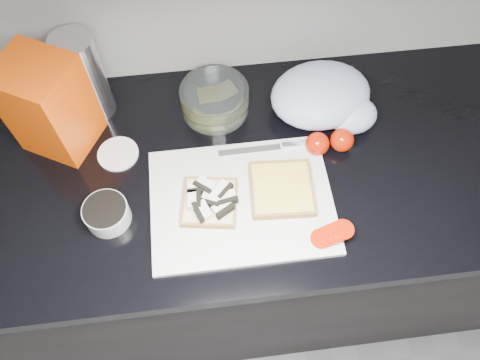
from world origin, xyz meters
name	(u,v)px	position (x,y,z in m)	size (l,w,h in m)	color
base_cabinet	(214,242)	(0.00, 1.20, 0.43)	(3.50, 0.60, 0.86)	black
countertop	(204,170)	(0.00, 1.20, 0.88)	(3.50, 0.64, 0.04)	black
cutting_board	(242,202)	(0.08, 1.09, 0.91)	(0.40, 0.30, 0.01)	silver
bread_left	(210,201)	(0.01, 1.10, 0.92)	(0.14, 0.14, 0.04)	beige
bread_right	(282,189)	(0.17, 1.11, 0.92)	(0.15, 0.15, 0.02)	beige
tomato_slices	(332,234)	(0.25, 0.99, 0.92)	(0.10, 0.07, 0.02)	#AB1A03
knife	(276,147)	(0.17, 1.22, 0.92)	(0.22, 0.02, 0.01)	silver
seed_tub	(107,213)	(-0.22, 1.09, 0.93)	(0.10, 0.10, 0.05)	#B1B6B6
tub_lid	(118,154)	(-0.20, 1.26, 0.90)	(0.10, 0.10, 0.01)	silver
glass_bowl	(215,100)	(0.04, 1.36, 0.93)	(0.17, 0.17, 0.07)	silver
bread_bag	(49,105)	(-0.32, 1.32, 1.02)	(0.15, 0.14, 0.24)	#FE4C04
steel_canister	(84,77)	(-0.25, 1.40, 1.01)	(0.09, 0.09, 0.23)	silver
grocery_bag	(325,98)	(0.31, 1.32, 0.95)	(0.27, 0.23, 0.11)	silver
whole_tomatoes	(330,142)	(0.30, 1.21, 0.93)	(0.12, 0.06, 0.06)	#AB1A03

